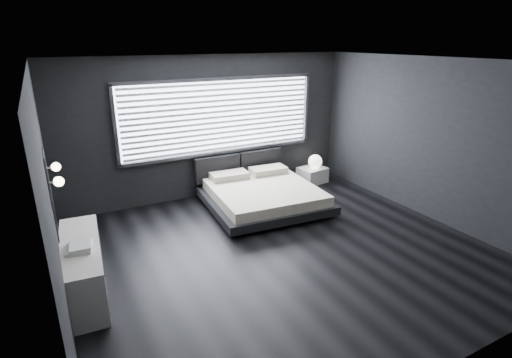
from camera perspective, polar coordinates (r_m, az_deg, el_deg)
room at (r=5.69m, az=4.04°, el=2.23°), size 6.04×6.00×2.80m
window at (r=8.06m, az=-4.99°, el=8.87°), size 4.14×0.09×1.52m
headboard at (r=8.40m, az=-2.43°, el=2.06°), size 1.96×0.16×0.52m
sconce_near at (r=4.88m, az=-26.37°, el=-0.33°), size 0.18×0.11×0.11m
sconce_far at (r=5.45m, az=-26.71°, el=1.56°), size 0.18×0.11×0.11m
wall_art_upper at (r=4.23m, az=-27.68°, el=0.23°), size 0.01×0.48×0.48m
wall_art_lower at (r=4.62m, az=-26.87°, el=-4.38°), size 0.01×0.48×0.48m
bed at (r=7.63m, az=1.06°, el=-2.29°), size 2.26×2.17×0.55m
nightstand at (r=9.10m, az=8.04°, el=0.59°), size 0.64×0.55×0.34m
orb_lamp at (r=9.00m, az=8.45°, el=2.50°), size 0.30×0.30×0.30m
dresser at (r=5.61m, az=-23.48°, el=-11.54°), size 0.61×1.74×0.68m
book_stack at (r=5.31m, az=-23.89°, el=-8.79°), size 0.34×0.41×0.08m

